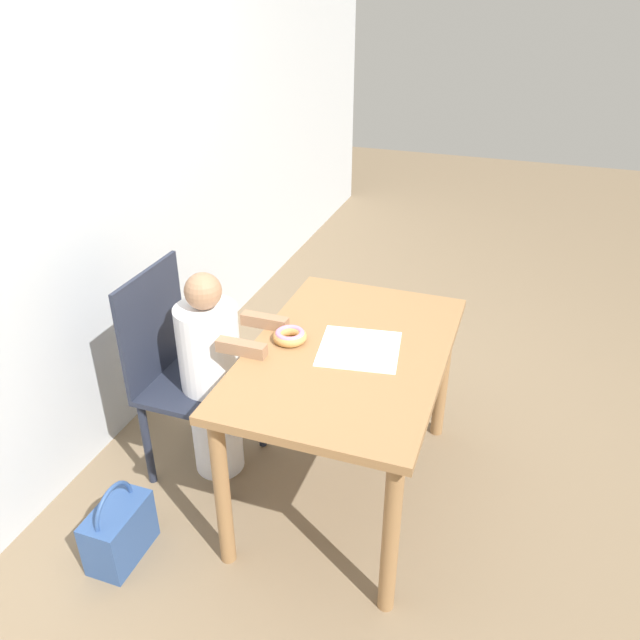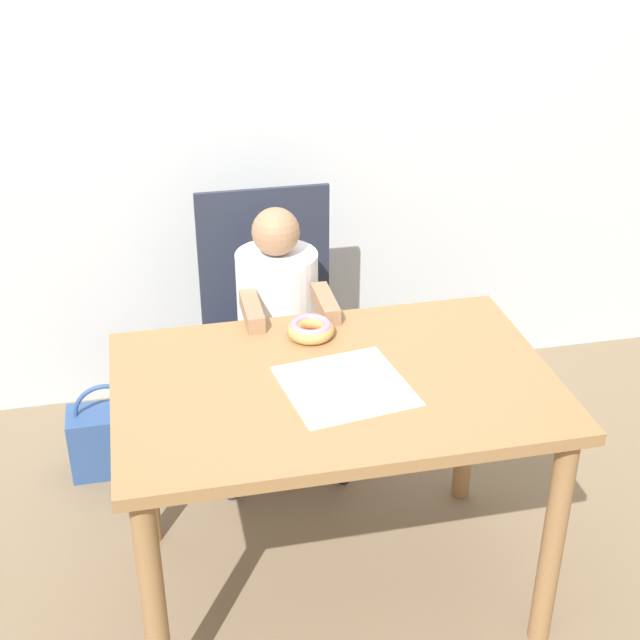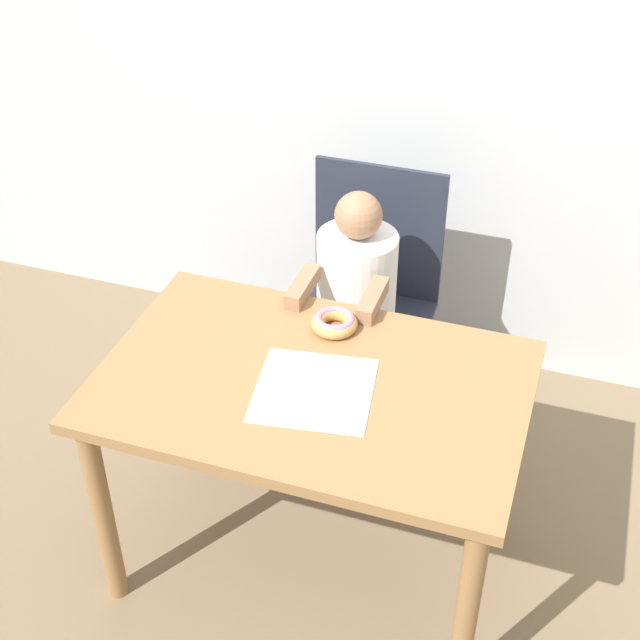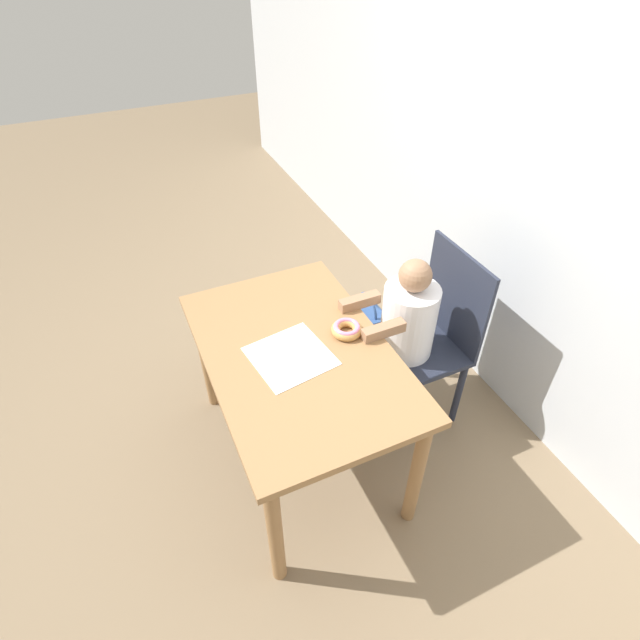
# 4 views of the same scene
# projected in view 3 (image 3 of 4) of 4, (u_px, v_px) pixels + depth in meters

# --- Properties ---
(ground_plane) EXTENTS (12.00, 12.00, 0.00)m
(ground_plane) POSITION_uv_depth(u_px,v_px,m) (313.00, 555.00, 2.83)
(ground_plane) COLOR #7A664C
(wall_back) EXTENTS (8.00, 0.05, 2.50)m
(wall_back) POSITION_uv_depth(u_px,v_px,m) (427.00, 45.00, 3.02)
(wall_back) COLOR silver
(wall_back) RESTS_ON ground_plane
(dining_table) EXTENTS (1.16, 0.75, 0.73)m
(dining_table) POSITION_uv_depth(u_px,v_px,m) (312.00, 410.00, 2.46)
(dining_table) COLOR olive
(dining_table) RESTS_ON ground_plane
(chair) EXTENTS (0.46, 0.44, 0.95)m
(chair) POSITION_uv_depth(u_px,v_px,m) (366.00, 302.00, 3.11)
(chair) COLOR #232838
(chair) RESTS_ON ground_plane
(child_figure) EXTENTS (0.27, 0.44, 0.98)m
(child_figure) POSITION_uv_depth(u_px,v_px,m) (355.00, 325.00, 3.01)
(child_figure) COLOR white
(child_figure) RESTS_ON ground_plane
(donut) EXTENTS (0.14, 0.14, 0.05)m
(donut) POSITION_uv_depth(u_px,v_px,m) (334.00, 322.00, 2.57)
(donut) COLOR tan
(donut) RESTS_ON dining_table
(napkin) EXTENTS (0.35, 0.35, 0.00)m
(napkin) POSITION_uv_depth(u_px,v_px,m) (314.00, 390.00, 2.37)
(napkin) COLOR white
(napkin) RESTS_ON dining_table
(handbag) EXTENTS (0.28, 0.16, 0.35)m
(handbag) POSITION_uv_depth(u_px,v_px,m) (218.00, 352.00, 3.47)
(handbag) COLOR #2D4C84
(handbag) RESTS_ON ground_plane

